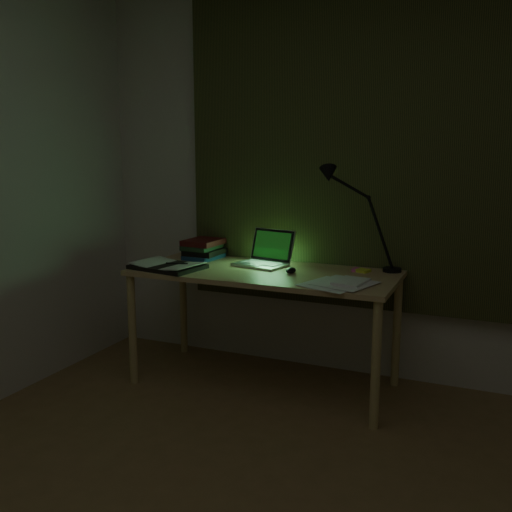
% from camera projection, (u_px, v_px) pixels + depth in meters
% --- Properties ---
extents(wall_back, '(3.50, 0.00, 2.50)m').
position_uv_depth(wall_back, '(359.00, 178.00, 3.48)').
color(wall_back, silver).
rests_on(wall_back, ground).
extents(curtain, '(2.20, 0.06, 2.00)m').
position_uv_depth(curtain, '(358.00, 144.00, 3.41)').
color(curtain, '#31371B').
rests_on(curtain, wall_back).
extents(desk, '(1.56, 0.68, 0.71)m').
position_uv_depth(desk, '(264.00, 328.00, 3.44)').
color(desk, tan).
rests_on(desk, floor).
extents(laptop, '(0.37, 0.40, 0.22)m').
position_uv_depth(laptop, '(260.00, 248.00, 3.50)').
color(laptop, silver).
rests_on(laptop, desk).
extents(open_textbook, '(0.45, 0.35, 0.03)m').
position_uv_depth(open_textbook, '(168.00, 266.00, 3.43)').
color(open_textbook, silver).
rests_on(open_textbook, desk).
extents(book_stack, '(0.24, 0.28, 0.13)m').
position_uv_depth(book_stack, '(203.00, 249.00, 3.74)').
color(book_stack, silver).
rests_on(book_stack, desk).
extents(loose_papers, '(0.36, 0.38, 0.02)m').
position_uv_depth(loose_papers, '(343.00, 281.00, 3.07)').
color(loose_papers, silver).
rests_on(loose_papers, desk).
extents(mouse, '(0.06, 0.09, 0.03)m').
position_uv_depth(mouse, '(291.00, 270.00, 3.31)').
color(mouse, black).
rests_on(mouse, desk).
extents(sticky_yellow, '(0.09, 0.09, 0.02)m').
position_uv_depth(sticky_yellow, '(363.00, 271.00, 3.34)').
color(sticky_yellow, '#E5F934').
rests_on(sticky_yellow, desk).
extents(sticky_pink, '(0.08, 0.08, 0.02)m').
position_uv_depth(sticky_pink, '(359.00, 270.00, 3.36)').
color(sticky_pink, '#F35EB6').
rests_on(sticky_pink, desk).
extents(desk_lamp, '(0.42, 0.34, 0.59)m').
position_uv_depth(desk_lamp, '(394.00, 222.00, 3.29)').
color(desk_lamp, black).
rests_on(desk_lamp, desk).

